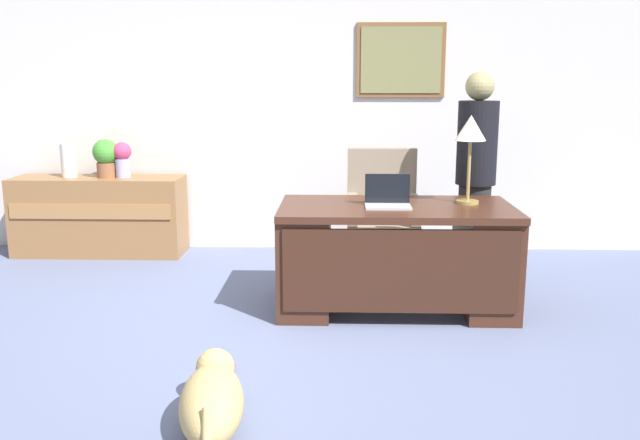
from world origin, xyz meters
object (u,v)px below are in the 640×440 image
(person_standing, at_px, (476,176))
(vase_with_flowers, at_px, (122,158))
(potted_plant, at_px, (106,156))
(credenza, at_px, (100,216))
(vase_empty, at_px, (68,160))
(laptop, at_px, (388,199))
(dog_toy_plush, at_px, (229,369))
(dog_lying, at_px, (212,399))
(desk, at_px, (396,254))
(desk_lamp, at_px, (471,134))
(armchair, at_px, (382,218))

(person_standing, xyz_separation_m, vase_with_flowers, (-3.14, 0.82, 0.04))
(vase_with_flowers, distance_m, potted_plant, 0.16)
(credenza, xyz_separation_m, vase_with_flowers, (0.25, 0.00, 0.55))
(vase_with_flowers, distance_m, vase_empty, 0.52)
(laptop, bearing_deg, dog_toy_plush, -130.14)
(laptop, xyz_separation_m, vase_with_flowers, (-2.39, 1.52, 0.11))
(dog_lying, xyz_separation_m, potted_plant, (-1.61, 3.28, 0.79))
(credenza, bearing_deg, vase_empty, 179.68)
(desk, bearing_deg, potted_plant, 149.95)
(vase_empty, bearing_deg, desk_lamp, -21.73)
(armchair, xyz_separation_m, vase_with_flowers, (-2.41, 0.52, 0.45))
(dog_lying, relative_size, desk_lamp, 1.25)
(desk, xyz_separation_m, dog_toy_plush, (-1.03, -1.15, -0.39))
(vase_with_flowers, xyz_separation_m, vase_empty, (-0.52, 0.00, -0.02))
(credenza, bearing_deg, person_standing, -13.50)
(vase_with_flowers, bearing_deg, dog_lying, -66.15)
(dog_lying, relative_size, laptop, 2.50)
(desk, distance_m, desk_lamp, 1.01)
(credenza, distance_m, potted_plant, 0.58)
(desk, relative_size, credenza, 1.05)
(person_standing, distance_m, vase_empty, 3.75)
(vase_empty, bearing_deg, potted_plant, 0.00)
(person_standing, height_order, desk_lamp, person_standing)
(desk, height_order, vase_with_flowers, vase_with_flowers)
(dog_lying, bearing_deg, desk, 60.55)
(credenza, xyz_separation_m, desk_lamp, (3.23, -1.39, 0.90))
(vase_with_flowers, xyz_separation_m, potted_plant, (-0.16, 0.00, 0.01))
(person_standing, distance_m, laptop, 1.03)
(armchair, height_order, vase_with_flowers, vase_with_flowers)
(person_standing, bearing_deg, desk, -134.77)
(desk_lamp, relative_size, vase_with_flowers, 1.92)
(desk, distance_m, vase_with_flowers, 2.93)
(person_standing, xyz_separation_m, dog_toy_plush, (-1.72, -1.85, -0.86))
(laptop, bearing_deg, vase_with_flowers, 147.55)
(credenza, height_order, vase_empty, vase_empty)
(desk, relative_size, desk_lamp, 2.62)
(person_standing, relative_size, vase_empty, 5.38)
(dog_lying, bearing_deg, potted_plant, 116.09)
(dog_lying, height_order, desk_lamp, desk_lamp)
(dog_lying, height_order, dog_toy_plush, dog_lying)
(armchair, distance_m, dog_toy_plush, 2.40)
(desk, bearing_deg, armchair, 92.33)
(desk, bearing_deg, dog_toy_plush, -131.78)
(credenza, relative_size, person_standing, 0.93)
(laptop, distance_m, dog_toy_plush, 1.69)
(vase_with_flowers, bearing_deg, laptop, -32.45)
(desk, height_order, desk_lamp, desk_lamp)
(laptop, distance_m, desk_lamp, 0.75)
(desk_lamp, bearing_deg, armchair, 122.95)
(credenza, relative_size, laptop, 4.99)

